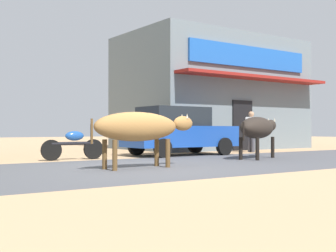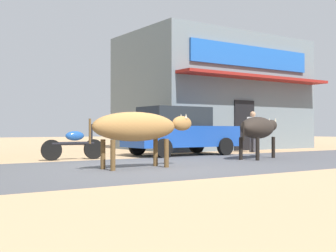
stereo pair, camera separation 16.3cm
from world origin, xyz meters
TOP-DOWN VIEW (x-y plane):
  - ground at (0.00, 0.00)m, footprint 80.00×80.00m
  - asphalt_road at (0.00, 0.00)m, footprint 72.00×5.62m
  - storefront_right_club at (8.41, 7.23)m, footprint 8.28×5.88m
  - parked_hatchback_car at (3.64, 3.39)m, footprint 3.92×1.85m
  - parked_motorcycle at (-0.22, 3.28)m, footprint 1.87×0.26m
  - cow_near_brown at (-0.11, -0.21)m, footprint 2.80×0.71m
  - cow_far_dark at (4.59, 0.61)m, footprint 2.63×1.54m
  - pedestrian_by_shop at (7.14, 3.41)m, footprint 0.46×0.61m

SIDE VIEW (x-z plane):
  - ground at x=0.00m, z-range 0.00..0.00m
  - asphalt_road at x=0.00m, z-range 0.00..0.00m
  - parked_motorcycle at x=-0.22m, z-range -0.06..0.99m
  - parked_hatchback_car at x=3.64m, z-range 0.02..1.66m
  - pedestrian_by_shop at x=7.14m, z-range 0.13..1.71m
  - cow_far_dark at x=4.59m, z-range 0.29..1.56m
  - cow_near_brown at x=-0.11m, z-range 0.29..1.58m
  - storefront_right_club at x=8.41m, z-range 0.01..5.09m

